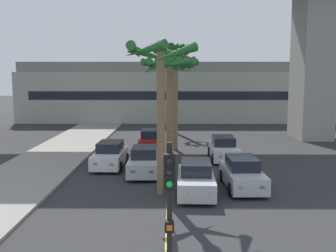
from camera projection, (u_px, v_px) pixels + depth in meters
lane_stripe_center at (169, 160)px, 26.16m from camera, size 0.14×56.00×0.01m
pier_building_backdrop at (170, 92)px, 49.28m from camera, size 36.88×8.04×7.25m
car_queue_front at (196, 179)px, 18.51m from camera, size 1.95×4.16×1.56m
car_queue_second at (224, 149)px, 26.13m from camera, size 1.85×4.11×1.56m
car_queue_third at (242, 174)px, 19.45m from camera, size 1.93×4.15×1.56m
car_queue_fourth at (144, 162)px, 22.29m from camera, size 1.85×4.11×1.56m
car_queue_fifth at (150, 141)px, 29.41m from camera, size 1.95×4.16×1.56m
car_queue_sixth at (110, 155)px, 24.02m from camera, size 1.93×4.15×1.56m
traffic_light_median_near at (169, 211)px, 8.29m from camera, size 0.24×0.37×4.20m
palm_tree_near_median at (175, 71)px, 28.85m from camera, size 3.13×3.21×7.14m
palm_tree_mid_median at (172, 62)px, 38.71m from camera, size 2.74×2.73×8.88m
palm_tree_far_median at (170, 78)px, 23.53m from camera, size 3.62×3.61×6.74m
palm_tree_farthest_median at (161, 71)px, 17.85m from camera, size 3.52×3.62×7.21m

